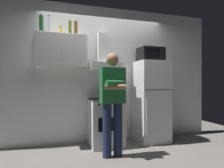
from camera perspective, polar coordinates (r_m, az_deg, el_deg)
name	(u,v)px	position (r m, az deg, el deg)	size (l,w,h in m)	color
ground_plane	(112,149)	(3.73, 0.00, -17.94)	(7.00, 7.00, 0.00)	slate
back_wall_tiled	(103,74)	(4.13, -2.47, 2.82)	(4.80, 0.10, 2.70)	white
upper_cabinet	(61,51)	(3.81, -14.19, 9.07)	(0.90, 0.37, 0.60)	white
stove_oven	(106,122)	(3.84, -1.84, -10.75)	(0.60, 0.62, 0.87)	white
range_hood	(104,61)	(3.92, -2.34, 6.59)	(0.60, 0.44, 0.75)	white
refrigerator	(151,101)	(4.14, 10.98, -4.81)	(0.60, 0.62, 1.60)	silver
microwave	(151,55)	(4.18, 10.87, 8.15)	(0.48, 0.37, 0.28)	black
person_standing	(113,100)	(3.19, 0.18, -4.52)	(0.38, 0.33, 1.64)	#192342
bottle_wine_green	(41,24)	(3.89, -19.42, 15.72)	(0.07, 0.07, 0.32)	#19471E
bottle_spice_jar	(61,31)	(3.85, -14.33, 14.44)	(0.05, 0.05, 0.14)	gold
bottle_vodka_clear	(49,25)	(3.94, -17.49, 15.65)	(0.07, 0.07, 0.34)	silver
bottle_beer_brown	(76,28)	(3.90, -10.20, 15.26)	(0.06, 0.06, 0.27)	brown
bottle_olive_oil	(70,28)	(3.88, -11.83, 15.30)	(0.06, 0.06, 0.26)	#4C6B19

